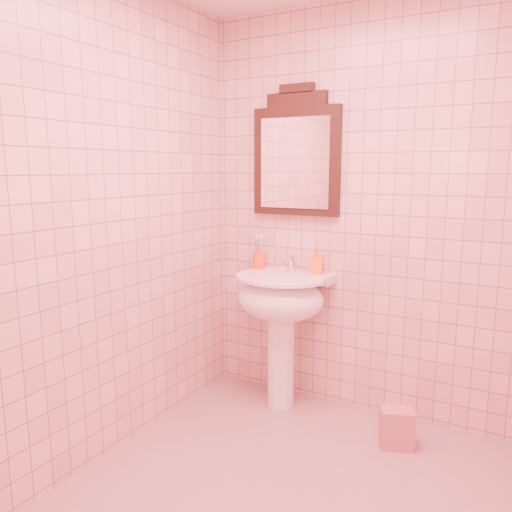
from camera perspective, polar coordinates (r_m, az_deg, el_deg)
The scene contains 8 objects.
floor at distance 2.57m, azimuth 2.62°, elevation -26.40°, with size 2.20×2.20×0.00m, color tan.
back_wall at distance 3.11m, azimuth 11.91°, elevation 4.72°, with size 2.00×0.02×2.50m, color beige.
pedestal_sink at distance 3.16m, azimuth 2.84°, elevation -5.87°, with size 0.58×0.58×0.86m.
faucet at distance 3.22m, azimuth 3.96°, elevation -0.85°, with size 0.04×0.16×0.11m.
mirror at distance 3.22m, azimuth 4.60°, elevation 11.35°, with size 0.58×0.06×0.81m.
toothbrush_cup at distance 3.34m, azimuth 0.35°, elevation -0.43°, with size 0.09×0.09×0.21m.
soap_dispenser at distance 3.16m, azimuth 6.89°, elevation -0.58°, with size 0.08×0.08×0.17m, color orange.
towel at distance 3.01m, azimuth 15.80°, elevation -18.43°, with size 0.18×0.12×0.22m, color #C27276.
Camera 1 is at (0.91, -1.86, 1.52)m, focal length 35.00 mm.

